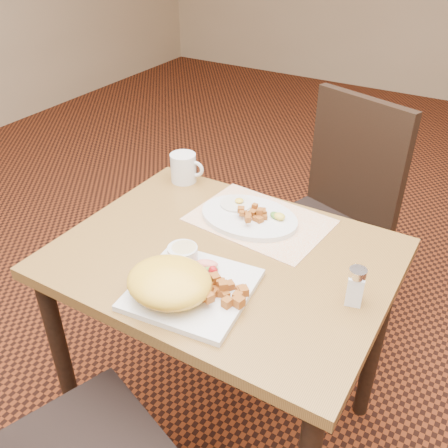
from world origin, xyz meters
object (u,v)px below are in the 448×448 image
table (224,284)px  plate_oval (249,217)px  chair_far (333,209)px  salt_shaker (356,286)px  plate_square (192,289)px  coffee_mug (184,168)px

table → plate_oval: (-0.02, 0.18, 0.12)m
chair_far → plate_oval: (-0.09, -0.53, 0.22)m
table → salt_shaker: (0.37, -0.01, 0.16)m
table → plate_oval: plate_oval is taller
chair_far → plate_square: 0.92m
table → chair_far: (0.07, 0.72, -0.10)m
salt_shaker → coffee_mug: 0.77m
chair_far → coffee_mug: size_ratio=8.23×
plate_square → coffee_mug: (-0.35, 0.47, 0.04)m
table → plate_square: 0.21m
plate_square → plate_oval: plate_oval is taller
table → chair_far: size_ratio=0.93×
coffee_mug → plate_square: bearing=-53.4°
chair_far → salt_shaker: chair_far is taller
plate_square → coffee_mug: size_ratio=2.38×
plate_oval → coffee_mug: 0.33m
plate_oval → salt_shaker: 0.44m
plate_square → salt_shaker: 0.39m
salt_shaker → table: bearing=178.4°
plate_square → salt_shaker: salt_shaker is taller
salt_shaker → chair_far: bearing=112.2°
chair_far → plate_square: chair_far is taller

